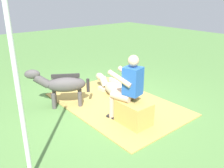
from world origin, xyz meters
TOP-DOWN VIEW (x-y plane):
  - ground_plane at (0.00, 0.00)m, footprint 24.00×24.00m
  - hay_patch at (0.04, -0.27)m, footprint 3.06×2.00m
  - hay_bale at (-0.83, 0.04)m, footprint 0.64×0.45m
  - person_seated at (-0.67, 0.07)m, footprint 0.71×0.52m
  - pony_standing at (0.72, 0.69)m, footprint 0.87×1.20m
  - pony_lying at (0.41, -0.56)m, footprint 1.34×0.44m
  - tent_pole_left at (-0.99, 2.12)m, footprint 0.06×0.06m

SIDE VIEW (x-z plane):
  - ground_plane at x=0.00m, z-range 0.00..0.00m
  - hay_patch at x=0.04m, z-range 0.00..0.02m
  - pony_lying at x=0.41m, z-range -0.02..0.40m
  - hay_bale at x=-0.83m, z-range 0.00..0.46m
  - pony_standing at x=0.72m, z-range 0.08..0.95m
  - person_seated at x=-0.67m, z-range 0.07..1.41m
  - tent_pole_left at x=-0.99m, z-range 0.00..2.35m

